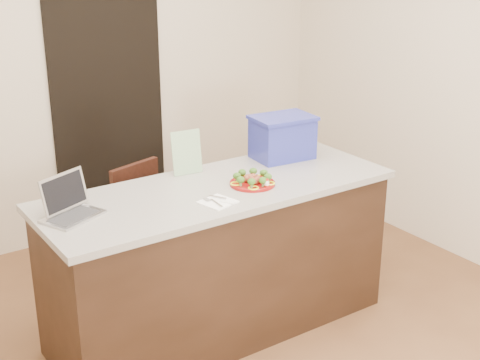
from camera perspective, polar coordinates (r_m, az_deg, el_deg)
ground at (r=4.03m, az=0.25°, el=-13.96°), size 4.00×4.00×0.00m
room_shell at (r=3.39m, az=0.29°, el=9.29°), size 4.00×4.00×4.00m
doorway at (r=5.28m, az=-11.14°, el=6.01°), size 0.90×0.02×2.00m
island at (r=3.97m, az=-1.80°, el=-6.75°), size 2.06×0.76×0.92m
plate at (r=3.81m, az=1.06°, el=-0.26°), size 0.26×0.26×0.02m
meatballs at (r=3.80m, az=1.10°, el=0.10°), size 0.10×0.10×0.04m
broccoli at (r=3.80m, az=1.06°, el=0.32°), size 0.22×0.22×0.04m
pepper_rings at (r=3.81m, az=1.06°, el=-0.13°), size 0.25×0.25×0.01m
napkin at (r=3.56m, az=-1.92°, el=-1.90°), size 0.20×0.20×0.01m
fork at (r=3.56m, az=-2.27°, el=-1.82°), size 0.04×0.16×0.00m
knife at (r=3.56m, az=-1.37°, el=-1.77°), size 0.06×0.18×0.01m
yogurt_bottle at (r=3.74m, az=2.30°, el=-0.44°), size 0.03×0.03×0.06m
laptop at (r=3.50m, az=-14.40°, el=-2.05°), size 0.34×0.33×0.20m
leaflet at (r=3.96m, az=-4.57°, el=2.36°), size 0.19×0.06×0.26m
blue_box at (r=4.24m, az=3.64°, el=3.68°), size 0.40×0.31×0.28m
chair at (r=4.41m, az=-8.25°, el=-3.59°), size 0.48×0.49×0.87m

